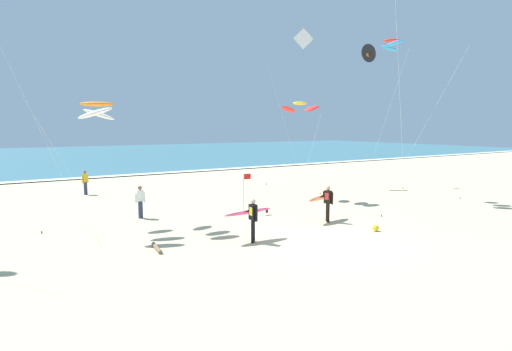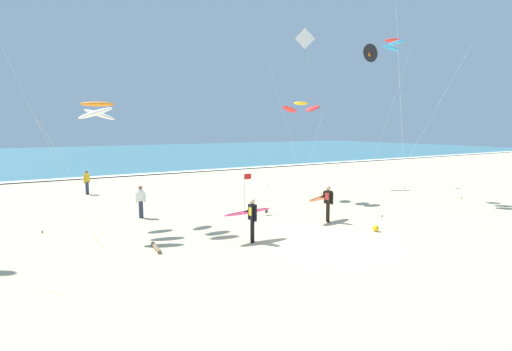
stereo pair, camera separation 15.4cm
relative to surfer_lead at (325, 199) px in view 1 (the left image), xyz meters
name	(u,v)px [view 1 (the left image)]	position (x,y,z in m)	size (l,w,h in m)	color
ground_plane	(330,243)	(-2.23, -2.82, -1.04)	(160.00, 160.00, 0.00)	beige
ocean_water	(78,156)	(-2.23, 52.78, -1.00)	(160.00, 60.00, 0.08)	teal
shoreline_foam	(135,174)	(-2.23, 23.08, -0.96)	(160.00, 1.25, 0.01)	white
surfer_lead	(325,199)	(0.00, 0.00, 0.00)	(2.07, 1.13, 1.71)	black
surfer_trailing	(251,215)	(-4.71, -1.00, 0.00)	(2.14, 0.89, 1.71)	black
kite_delta_charcoal_near	(369,53)	(11.66, 8.25, 8.93)	(0.55, 4.27, 10.69)	black
kite_arc_amber_mid	(97,111)	(-9.17, 4.03, 4.05)	(3.34, 2.98, 5.47)	white
kite_diamond_ivory_far	(303,43)	(6.94, 10.46, 9.60)	(3.21, 1.56, 11.69)	white
kite_arc_golden_low	(300,107)	(2.81, 5.49, 4.55)	(3.11, 2.66, 5.92)	red
kite_arc_scarlet_distant	(392,44)	(7.77, 2.88, 8.32)	(4.56, 4.08, 9.69)	#2D99DB
bystander_white_top	(140,202)	(-7.10, 5.32, -0.23)	(0.50, 0.22, 1.59)	#2D334C
bystander_yellow_top	(85,182)	(-8.04, 14.12, -0.23)	(0.44, 0.32, 1.59)	#2D334C
lifeguard_flag	(245,189)	(-2.25, 3.55, 0.23)	(0.45, 0.05, 2.10)	silver
beach_ball	(376,228)	(0.58, -2.57, -0.90)	(0.28, 0.28, 0.28)	yellow
driftwood_log	(157,248)	(-8.18, -0.14, -0.97)	(0.14, 0.14, 1.19)	#846B4C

